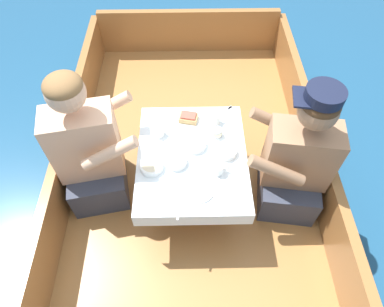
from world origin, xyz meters
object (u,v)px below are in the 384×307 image
object	(u,v)px
person_port	(90,152)
coffee_cup_starboard	(218,168)
coffee_cup_center	(216,119)
sandwich	(188,117)
coffee_cup_port	(159,131)
person_starboard	(296,162)
tin_can	(217,132)

from	to	relation	value
person_port	coffee_cup_starboard	bearing A→B (deg)	-22.74
person_port	coffee_cup_center	xyz separation A→B (m)	(0.80, 0.22, 0.04)
sandwich	coffee_cup_port	world-z (taller)	coffee_cup_port
person_starboard	sandwich	bearing A→B (deg)	-18.39
tin_can	sandwich	bearing A→B (deg)	144.38
coffee_cup_starboard	coffee_cup_center	size ratio (longest dim) A/B	1.16
person_starboard	tin_can	distance (m)	0.52
sandwich	coffee_cup_center	bearing A→B (deg)	-5.15
person_port	coffee_cup_port	distance (m)	0.45
person_starboard	coffee_cup_starboard	xyz separation A→B (m)	(-0.48, -0.08, 0.06)
person_starboard	tin_can	bearing A→B (deg)	-14.67
coffee_cup_starboard	tin_can	distance (m)	0.28
sandwich	coffee_cup_starboard	distance (m)	0.44
coffee_cup_starboard	sandwich	bearing A→B (deg)	112.61
coffee_cup_starboard	coffee_cup_center	xyz separation A→B (m)	(0.01, 0.39, -0.00)
sandwich	coffee_cup_center	distance (m)	0.18
person_port	tin_can	bearing A→B (deg)	-2.70
person_port	coffee_cup_port	xyz separation A→B (m)	(0.43, 0.12, 0.04)
coffee_cup_port	sandwich	bearing A→B (deg)	31.77
coffee_cup_starboard	coffee_cup_center	bearing A→B (deg)	88.58
coffee_cup_port	tin_can	bearing A→B (deg)	-1.85
tin_can	person_starboard	bearing A→B (deg)	-23.20
sandwich	coffee_cup_starboard	world-z (taller)	coffee_cup_starboard
coffee_cup_port	coffee_cup_center	size ratio (longest dim) A/B	1.10
person_starboard	coffee_cup_port	xyz separation A→B (m)	(-0.84, 0.21, 0.05)
coffee_cup_port	tin_can	size ratio (longest dim) A/B	1.45
person_port	coffee_cup_starboard	distance (m)	0.81
person_starboard	coffee_cup_center	world-z (taller)	person_starboard
coffee_cup_port	tin_can	distance (m)	0.37
tin_can	coffee_cup_center	bearing A→B (deg)	89.95
person_starboard	coffee_cup_center	distance (m)	0.57
person_starboard	sandwich	xyz separation A→B (m)	(-0.65, 0.33, 0.05)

